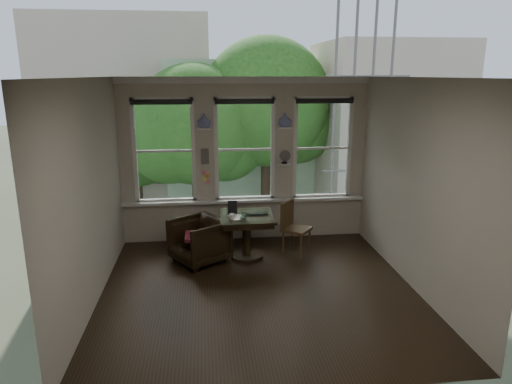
{
  "coord_description": "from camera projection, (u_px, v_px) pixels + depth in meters",
  "views": [
    {
      "loc": [
        -0.72,
        -6.01,
        3.04
      ],
      "look_at": [
        0.06,
        0.9,
        1.24
      ],
      "focal_mm": 32.0,
      "sensor_mm": 36.0,
      "label": 1
    }
  ],
  "objects": [
    {
      "name": "shelf_left",
      "position": [
        204.0,
        129.0,
        8.08
      ],
      "size": [
        0.26,
        0.16,
        0.03
      ],
      "primitive_type": "cube",
      "color": "white",
      "rests_on": "ground"
    },
    {
      "name": "table",
      "position": [
        247.0,
        237.0,
        7.71
      ],
      "size": [
        0.9,
        0.9,
        0.75
      ],
      "primitive_type": null,
      "color": "black",
      "rests_on": "ground"
    },
    {
      "name": "ceiling",
      "position": [
        259.0,
        77.0,
        5.87
      ],
      "size": [
        4.5,
        4.5,
        0.0
      ],
      "primitive_type": "plane",
      "rotation": [
        3.14,
        0.0,
        0.0
      ],
      "color": "silver",
      "rests_on": "ground"
    },
    {
      "name": "wall_back",
      "position": [
        245.0,
        160.0,
        8.41
      ],
      "size": [
        4.5,
        0.0,
        4.5
      ],
      "primitive_type": "plane",
      "rotation": [
        1.57,
        0.0,
        0.0
      ],
      "color": "beige",
      "rests_on": "ground"
    },
    {
      "name": "tablet",
      "position": [
        232.0,
        207.0,
        7.7
      ],
      "size": [
        0.16,
        0.08,
        0.22
      ],
      "primitive_type": "cube",
      "rotation": [
        -0.26,
        0.0,
        -0.02
      ],
      "color": "black",
      "rests_on": "table"
    },
    {
      "name": "laptop",
      "position": [
        258.0,
        214.0,
        7.63
      ],
      "size": [
        0.37,
        0.25,
        0.03
      ],
      "primitive_type": "imported",
      "rotation": [
        0.0,
        0.0,
        0.06
      ],
      "color": "black",
      "rests_on": "table"
    },
    {
      "name": "wall_front",
      "position": [
        289.0,
        252.0,
        4.08
      ],
      "size": [
        4.5,
        0.0,
        4.5
      ],
      "primitive_type": "plane",
      "rotation": [
        -1.57,
        0.0,
        0.0
      ],
      "color": "beige",
      "rests_on": "ground"
    },
    {
      "name": "vase_right",
      "position": [
        285.0,
        120.0,
        8.2
      ],
      "size": [
        0.24,
        0.24,
        0.25
      ],
      "primitive_type": "imported",
      "color": "silver",
      "rests_on": "shelf_right"
    },
    {
      "name": "wall_left",
      "position": [
        90.0,
        195.0,
        6.0
      ],
      "size": [
        0.0,
        4.5,
        4.5
      ],
      "primitive_type": "plane",
      "rotation": [
        1.57,
        0.0,
        1.57
      ],
      "color": "beige",
      "rests_on": "ground"
    },
    {
      "name": "wall_right",
      "position": [
        416.0,
        186.0,
        6.49
      ],
      "size": [
        0.0,
        4.5,
        4.5
      ],
      "primitive_type": "plane",
      "rotation": [
        1.57,
        0.0,
        -1.57
      ],
      "color": "beige",
      "rests_on": "ground"
    },
    {
      "name": "side_chair_right",
      "position": [
        297.0,
        229.0,
        7.84
      ],
      "size": [
        0.59,
        0.59,
        0.92
      ],
      "primitive_type": null,
      "rotation": [
        0.0,
        0.0,
        0.91
      ],
      "color": "#462F19",
      "rests_on": "ground"
    },
    {
      "name": "window_left",
      "position": [
        164.0,
        151.0,
        8.2
      ],
      "size": [
        1.1,
        0.12,
        1.9
      ],
      "primitive_type": null,
      "color": "white",
      "rests_on": "ground"
    },
    {
      "name": "shelf_right",
      "position": [
        285.0,
        128.0,
        8.24
      ],
      "size": [
        0.26,
        0.16,
        0.03
      ],
      "primitive_type": "cube",
      "color": "white",
      "rests_on": "ground"
    },
    {
      "name": "mug",
      "position": [
        232.0,
        217.0,
        7.41
      ],
      "size": [
        0.1,
        0.1,
        0.09
      ],
      "primitive_type": "imported",
      "rotation": [
        0.0,
        0.0,
        -0.03
      ],
      "color": "white",
      "rests_on": "table"
    },
    {
      "name": "drinking_glass",
      "position": [
        243.0,
        216.0,
        7.43
      ],
      "size": [
        0.16,
        0.16,
        0.11
      ],
      "primitive_type": "imported",
      "rotation": [
        0.0,
        0.0,
        0.25
      ],
      "color": "white",
      "rests_on": "table"
    },
    {
      "name": "armchair_left",
      "position": [
        199.0,
        241.0,
        7.53
      ],
      "size": [
        1.12,
        1.11,
        0.74
      ],
      "primitive_type": "imported",
      "rotation": [
        0.0,
        0.0,
        -0.97
      ],
      "color": "black",
      "rests_on": "ground"
    },
    {
      "name": "intercom",
      "position": [
        205.0,
        156.0,
        8.23
      ],
      "size": [
        0.14,
        0.06,
        0.28
      ],
      "primitive_type": "cube",
      "color": "#59544F",
      "rests_on": "ground"
    },
    {
      "name": "window_center",
      "position": [
        245.0,
        149.0,
        8.36
      ],
      "size": [
        1.1,
        0.12,
        1.9
      ],
      "primitive_type": null,
      "color": "white",
      "rests_on": "ground"
    },
    {
      "name": "papers",
      "position": [
        237.0,
        217.0,
        7.52
      ],
      "size": [
        0.29,
        0.35,
        0.0
      ],
      "primitive_type": "cube",
      "rotation": [
        0.0,
        0.0,
        0.27
      ],
      "color": "silver",
      "rests_on": "table"
    },
    {
      "name": "ground",
      "position": [
        259.0,
        290.0,
        6.62
      ],
      "size": [
        4.5,
        4.5,
        0.0
      ],
      "primitive_type": "plane",
      "color": "black",
      "rests_on": "ground"
    },
    {
      "name": "sticky_notes",
      "position": [
        206.0,
        175.0,
        8.33
      ],
      "size": [
        0.16,
        0.01,
        0.24
      ],
      "primitive_type": null,
      "color": "pink",
      "rests_on": "ground"
    },
    {
      "name": "desk_fan",
      "position": [
        284.0,
        159.0,
        8.36
      ],
      "size": [
        0.2,
        0.2,
        0.24
      ],
      "primitive_type": null,
      "color": "#59544F",
      "rests_on": "ground"
    },
    {
      "name": "cushion_red",
      "position": [
        199.0,
        236.0,
        7.51
      ],
      "size": [
        0.45,
        0.45,
        0.06
      ],
      "primitive_type": "cube",
      "color": "maroon",
      "rests_on": "armchair_left"
    },
    {
      "name": "window_right",
      "position": [
        322.0,
        148.0,
        8.51
      ],
      "size": [
        1.1,
        0.12,
        1.9
      ],
      "primitive_type": null,
      "color": "white",
      "rests_on": "ground"
    },
    {
      "name": "vase_left",
      "position": [
        204.0,
        121.0,
        8.05
      ],
      "size": [
        0.24,
        0.24,
        0.25
      ],
      "primitive_type": "imported",
      "color": "silver",
      "rests_on": "shelf_left"
    }
  ]
}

